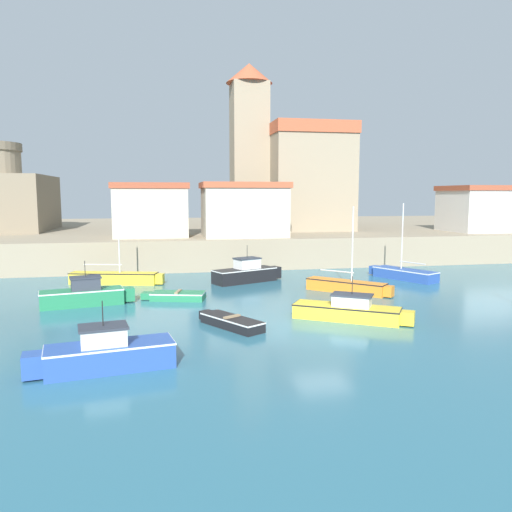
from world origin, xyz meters
TOP-DOWN VIEW (x-y plane):
  - ground_plane at (0.00, 0.00)m, footprint 200.00×200.00m
  - quay_seawall at (0.00, 38.62)m, footprint 120.00×40.00m
  - motorboat_blue_0 at (-9.23, -3.28)m, footprint 5.28×2.30m
  - dinghy_black_1 at (-4.04, 1.63)m, footprint 2.82×3.88m
  - sailboat_orange_2 at (4.49, 8.53)m, footprint 4.65×4.62m
  - sailboat_yellow_3 at (-10.41, 14.54)m, footprint 6.63×2.68m
  - sailboat_blue_4 at (10.46, 12.62)m, footprint 3.51×5.40m
  - dinghy_green_6 at (-6.39, 8.39)m, footprint 3.92×2.16m
  - motorboat_green_7 at (-11.51, 7.87)m, footprint 5.27×2.39m
  - motorboat_yellow_8 at (2.01, 1.81)m, footprint 5.62×4.08m
  - motorboat_black_9 at (-1.20, 13.62)m, footprint 5.38×3.32m
  - church at (7.10, 32.99)m, footprint 12.46×16.02m
  - harbor_shed_near_wharf at (-8.00, 22.97)m, footprint 6.54×4.23m
  - harbor_shed_mid_row at (0.00, 21.94)m, footprint 7.47×5.32m
  - harbor_shed_far_end at (24.00, 23.80)m, footprint 6.05×6.24m

SIDE VIEW (x-z plane):
  - ground_plane at x=0.00m, z-range 0.00..0.00m
  - dinghy_green_6 at x=-6.39m, z-range -0.01..0.52m
  - dinghy_black_1 at x=-4.04m, z-range -0.01..0.56m
  - sailboat_blue_4 at x=10.46m, z-range -2.38..3.24m
  - sailboat_orange_2 at x=4.49m, z-range -2.32..3.20m
  - sailboat_yellow_3 at x=-10.41m, z-range -1.96..2.87m
  - motorboat_yellow_8 at x=2.01m, z-range -0.62..1.61m
  - motorboat_green_7 at x=-11.51m, z-range -0.66..1.88m
  - motorboat_blue_0 at x=-9.23m, z-range -0.65..1.87m
  - motorboat_black_9 at x=-1.20m, z-range -0.68..1.98m
  - quay_seawall at x=0.00m, z-range 0.00..2.58m
  - harbor_shed_far_end at x=24.00m, z-range 2.61..7.15m
  - harbor_shed_near_wharf at x=-8.00m, z-range 2.61..7.28m
  - harbor_shed_mid_row at x=0.00m, z-range 2.61..7.32m
  - church at x=7.10m, z-range 0.06..17.09m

